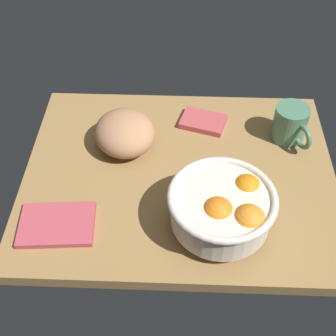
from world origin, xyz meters
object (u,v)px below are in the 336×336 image
at_px(fruit_bowl, 223,208).
at_px(bread_loaf, 124,133).
at_px(napkin_folded, 202,122).
at_px(napkin_spare, 56,224).
at_px(mug, 290,124).

height_order(fruit_bowl, bread_loaf, fruit_bowl).
height_order(napkin_folded, napkin_spare, napkin_folded).
height_order(fruit_bowl, mug, fruit_bowl).
xyz_separation_m(napkin_spare, mug, (0.53, 0.29, 0.04)).
distance_m(bread_loaf, napkin_folded, 0.22).
height_order(bread_loaf, napkin_spare, bread_loaf).
bearing_deg(napkin_folded, napkin_spare, -132.76).
bearing_deg(mug, napkin_spare, -150.86).
bearing_deg(mug, fruit_bowl, -122.27).
distance_m(napkin_folded, mug, 0.22).
relative_size(napkin_spare, mug, 1.30).
xyz_separation_m(fruit_bowl, mug, (0.18, 0.28, -0.02)).
height_order(bread_loaf, mug, mug).
height_order(bread_loaf, napkin_folded, bread_loaf).
distance_m(fruit_bowl, napkin_folded, 0.33).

